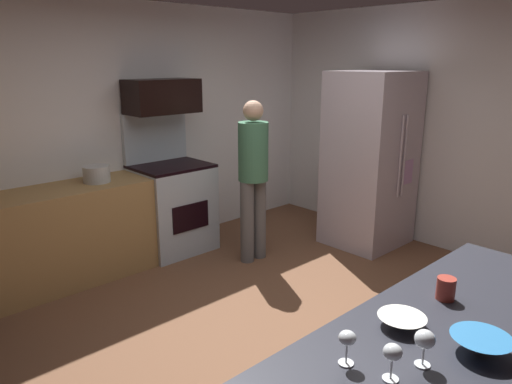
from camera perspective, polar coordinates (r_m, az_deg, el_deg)
ground_plane at (r=3.86m, az=3.43°, el=-16.16°), size 5.20×4.80×0.02m
wall_back at (r=5.23m, az=-15.35°, el=7.08°), size 5.20×0.12×2.60m
wall_right at (r=5.48m, az=22.50°, el=6.81°), size 0.12×4.80×2.60m
lower_cabinet_run at (r=4.75m, az=-22.16°, el=-4.94°), size 2.40×0.60×0.90m
oven_range at (r=5.23m, az=-9.97°, el=-1.46°), size 0.76×0.65×1.48m
microwave at (r=5.10m, az=-11.12°, el=11.15°), size 0.74×0.38×0.35m
refrigerator at (r=5.41m, az=13.45°, el=3.73°), size 0.83×0.78×1.91m
person_cook at (r=4.78m, az=-0.33°, el=2.25°), size 0.31×0.30×1.64m
mixing_bowl_large at (r=2.23m, az=16.99°, el=-14.55°), size 0.21×0.21×0.05m
mixing_bowl_small at (r=2.16m, az=25.24°, el=-16.19°), size 0.24×0.24×0.07m
wine_glass_near at (r=1.90m, az=10.84°, el=-16.97°), size 0.07×0.07×0.14m
wine_glass_mid at (r=1.86m, az=15.99°, el=-18.11°), size 0.07×0.07×0.14m
wine_glass_far at (r=1.97m, az=19.51°, el=-16.38°), size 0.08×0.08×0.15m
mug_coffee at (r=2.51m, az=21.72°, el=-10.66°), size 0.09×0.09×0.11m
stock_pot at (r=4.75m, az=-18.50°, el=2.05°), size 0.25×0.25×0.16m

